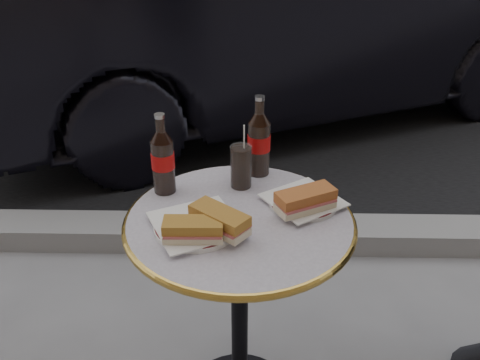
{
  "coord_description": "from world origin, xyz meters",
  "views": [
    {
      "loc": [
        0.03,
        -1.19,
        1.51
      ],
      "look_at": [
        0.0,
        0.05,
        0.82
      ],
      "focal_mm": 40.0,
      "sensor_mm": 36.0,
      "label": 1
    }
  ],
  "objects_px": {
    "cola_bottle_left": "(162,154)",
    "parked_car": "(288,14)",
    "cola_bottle_right": "(259,136)",
    "bistro_table": "(240,320)",
    "plate_left": "(197,226)",
    "plate_right": "(303,202)",
    "cola_glass": "(241,166)"
  },
  "relations": [
    {
      "from": "plate_right",
      "to": "cola_glass",
      "type": "relative_size",
      "value": 1.5
    },
    {
      "from": "plate_left",
      "to": "cola_glass",
      "type": "height_order",
      "value": "cola_glass"
    },
    {
      "from": "plate_left",
      "to": "cola_bottle_right",
      "type": "distance_m",
      "value": 0.37
    },
    {
      "from": "plate_left",
      "to": "parked_car",
      "type": "distance_m",
      "value": 2.68
    },
    {
      "from": "plate_right",
      "to": "cola_bottle_right",
      "type": "distance_m",
      "value": 0.25
    },
    {
      "from": "cola_bottle_right",
      "to": "plate_right",
      "type": "bearing_deg",
      "value": -55.34
    },
    {
      "from": "plate_right",
      "to": "cola_glass",
      "type": "distance_m",
      "value": 0.21
    },
    {
      "from": "bistro_table",
      "to": "cola_bottle_left",
      "type": "height_order",
      "value": "cola_bottle_left"
    },
    {
      "from": "cola_bottle_left",
      "to": "parked_car",
      "type": "distance_m",
      "value": 2.52
    },
    {
      "from": "cola_bottle_left",
      "to": "cola_bottle_right",
      "type": "xyz_separation_m",
      "value": [
        0.27,
        0.11,
        0.01
      ]
    },
    {
      "from": "bistro_table",
      "to": "cola_bottle_left",
      "type": "distance_m",
      "value": 0.55
    },
    {
      "from": "plate_left",
      "to": "cola_bottle_left",
      "type": "relative_size",
      "value": 0.92
    },
    {
      "from": "plate_left",
      "to": "cola_bottle_left",
      "type": "distance_m",
      "value": 0.25
    },
    {
      "from": "bistro_table",
      "to": "cola_glass",
      "type": "height_order",
      "value": "cola_glass"
    },
    {
      "from": "plate_left",
      "to": "cola_bottle_right",
      "type": "height_order",
      "value": "cola_bottle_right"
    },
    {
      "from": "bistro_table",
      "to": "plate_left",
      "type": "bearing_deg",
      "value": -154.81
    },
    {
      "from": "plate_left",
      "to": "plate_right",
      "type": "bearing_deg",
      "value": 24.01
    },
    {
      "from": "cola_bottle_right",
      "to": "cola_glass",
      "type": "distance_m",
      "value": 0.11
    },
    {
      "from": "cola_bottle_right",
      "to": "cola_glass",
      "type": "bearing_deg",
      "value": -122.37
    },
    {
      "from": "plate_right",
      "to": "cola_bottle_left",
      "type": "xyz_separation_m",
      "value": [
        -0.39,
        0.06,
        0.11
      ]
    },
    {
      "from": "bistro_table",
      "to": "cola_glass",
      "type": "xyz_separation_m",
      "value": [
        0.0,
        0.17,
        0.43
      ]
    },
    {
      "from": "plate_left",
      "to": "cola_bottle_right",
      "type": "bearing_deg",
      "value": 62.02
    },
    {
      "from": "cola_glass",
      "to": "cola_bottle_right",
      "type": "bearing_deg",
      "value": 57.63
    },
    {
      "from": "plate_left",
      "to": "parked_car",
      "type": "bearing_deg",
      "value": 81.75
    },
    {
      "from": "plate_right",
      "to": "cola_bottle_left",
      "type": "relative_size",
      "value": 0.81
    },
    {
      "from": "bistro_table",
      "to": "plate_right",
      "type": "xyz_separation_m",
      "value": [
        0.18,
        0.08,
        0.37
      ]
    },
    {
      "from": "cola_glass",
      "to": "parked_car",
      "type": "bearing_deg",
      "value": 83.55
    },
    {
      "from": "cola_bottle_left",
      "to": "cola_bottle_right",
      "type": "bearing_deg",
      "value": 22.92
    },
    {
      "from": "cola_glass",
      "to": "parked_car",
      "type": "height_order",
      "value": "parked_car"
    },
    {
      "from": "bistro_table",
      "to": "parked_car",
      "type": "relative_size",
      "value": 0.17
    },
    {
      "from": "bistro_table",
      "to": "cola_bottle_left",
      "type": "bearing_deg",
      "value": 147.63
    },
    {
      "from": "plate_left",
      "to": "cola_glass",
      "type": "xyz_separation_m",
      "value": [
        0.11,
        0.22,
        0.06
      ]
    }
  ]
}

